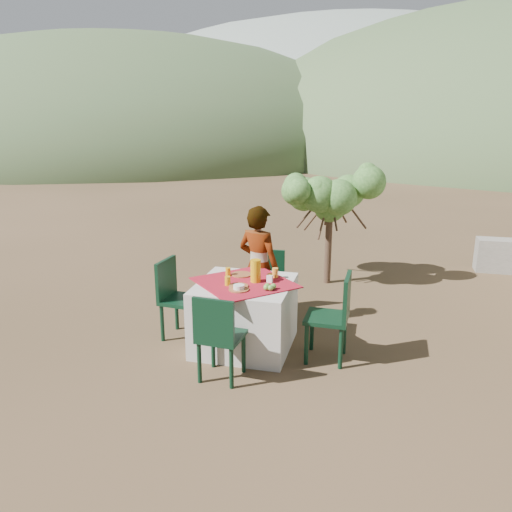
{
  "coord_description": "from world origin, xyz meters",
  "views": [
    {
      "loc": [
        0.69,
        -5.33,
        2.51
      ],
      "look_at": [
        -0.67,
        0.05,
        0.95
      ],
      "focal_mm": 35.0,
      "sensor_mm": 36.0,
      "label": 1
    }
  ],
  "objects_px": {
    "chair_near": "(218,334)",
    "chair_right": "(335,313)",
    "shrub_tree": "(334,201)",
    "juice_pitcher": "(256,271)",
    "table": "(245,315)",
    "person": "(259,267)",
    "chair_left": "(176,295)",
    "chair_far": "(269,279)"
  },
  "relations": [
    {
      "from": "shrub_tree",
      "to": "chair_left",
      "type": "bearing_deg",
      "value": -122.29
    },
    {
      "from": "chair_left",
      "to": "juice_pitcher",
      "type": "height_order",
      "value": "juice_pitcher"
    },
    {
      "from": "person",
      "to": "shrub_tree",
      "type": "height_order",
      "value": "shrub_tree"
    },
    {
      "from": "table",
      "to": "chair_right",
      "type": "distance_m",
      "value": 1.01
    },
    {
      "from": "chair_near",
      "to": "juice_pitcher",
      "type": "height_order",
      "value": "juice_pitcher"
    },
    {
      "from": "chair_left",
      "to": "chair_right",
      "type": "height_order",
      "value": "chair_right"
    },
    {
      "from": "chair_far",
      "to": "chair_left",
      "type": "xyz_separation_m",
      "value": [
        -0.88,
        -1.0,
        0.06
      ]
    },
    {
      "from": "chair_left",
      "to": "shrub_tree",
      "type": "height_order",
      "value": "shrub_tree"
    },
    {
      "from": "chair_far",
      "to": "person",
      "type": "distance_m",
      "value": 0.51
    },
    {
      "from": "juice_pitcher",
      "to": "shrub_tree",
      "type": "bearing_deg",
      "value": 76.64
    },
    {
      "from": "chair_far",
      "to": "chair_near",
      "type": "distance_m",
      "value": 1.87
    },
    {
      "from": "table",
      "to": "chair_near",
      "type": "relative_size",
      "value": 1.46
    },
    {
      "from": "table",
      "to": "person",
      "type": "distance_m",
      "value": 0.74
    },
    {
      "from": "table",
      "to": "chair_far",
      "type": "relative_size",
      "value": 1.57
    },
    {
      "from": "person",
      "to": "shrub_tree",
      "type": "relative_size",
      "value": 0.93
    },
    {
      "from": "chair_near",
      "to": "chair_left",
      "type": "distance_m",
      "value": 1.19
    },
    {
      "from": "chair_far",
      "to": "chair_left",
      "type": "distance_m",
      "value": 1.33
    },
    {
      "from": "table",
      "to": "chair_near",
      "type": "xyz_separation_m",
      "value": [
        -0.04,
        -0.81,
        0.12
      ]
    },
    {
      "from": "chair_right",
      "to": "juice_pitcher",
      "type": "distance_m",
      "value": 0.96
    },
    {
      "from": "chair_near",
      "to": "chair_right",
      "type": "bearing_deg",
      "value": -140.71
    },
    {
      "from": "chair_near",
      "to": "chair_right",
      "type": "distance_m",
      "value": 1.26
    },
    {
      "from": "chair_near",
      "to": "person",
      "type": "height_order",
      "value": "person"
    },
    {
      "from": "chair_right",
      "to": "chair_far",
      "type": "bearing_deg",
      "value": -138.83
    },
    {
      "from": "chair_far",
      "to": "shrub_tree",
      "type": "xyz_separation_m",
      "value": [
        0.67,
        1.46,
        0.82
      ]
    },
    {
      "from": "chair_left",
      "to": "juice_pitcher",
      "type": "distance_m",
      "value": 1.03
    },
    {
      "from": "chair_near",
      "to": "shrub_tree",
      "type": "distance_m",
      "value": 3.49
    },
    {
      "from": "chair_right",
      "to": "chair_left",
      "type": "bearing_deg",
      "value": -93.45
    },
    {
      "from": "chair_far",
      "to": "chair_near",
      "type": "bearing_deg",
      "value": -95.97
    },
    {
      "from": "table",
      "to": "chair_right",
      "type": "height_order",
      "value": "chair_right"
    },
    {
      "from": "chair_right",
      "to": "person",
      "type": "distance_m",
      "value": 1.25
    },
    {
      "from": "chair_near",
      "to": "chair_left",
      "type": "height_order",
      "value": "chair_left"
    },
    {
      "from": "chair_right",
      "to": "juice_pitcher",
      "type": "bearing_deg",
      "value": -97.15
    },
    {
      "from": "chair_near",
      "to": "person",
      "type": "distance_m",
      "value": 1.47
    },
    {
      "from": "chair_near",
      "to": "chair_right",
      "type": "height_order",
      "value": "chair_right"
    },
    {
      "from": "chair_far",
      "to": "shrub_tree",
      "type": "distance_m",
      "value": 1.8
    },
    {
      "from": "shrub_tree",
      "to": "juice_pitcher",
      "type": "height_order",
      "value": "shrub_tree"
    },
    {
      "from": "table",
      "to": "chair_near",
      "type": "height_order",
      "value": "chair_near"
    },
    {
      "from": "table",
      "to": "chair_right",
      "type": "bearing_deg",
      "value": -5.15
    },
    {
      "from": "chair_far",
      "to": "chair_near",
      "type": "xyz_separation_m",
      "value": [
        -0.08,
        -1.87,
        0.04
      ]
    },
    {
      "from": "chair_near",
      "to": "juice_pitcher",
      "type": "relative_size",
      "value": 3.57
    },
    {
      "from": "chair_far",
      "to": "chair_right",
      "type": "height_order",
      "value": "chair_right"
    },
    {
      "from": "table",
      "to": "shrub_tree",
      "type": "bearing_deg",
      "value": 74.4
    }
  ]
}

